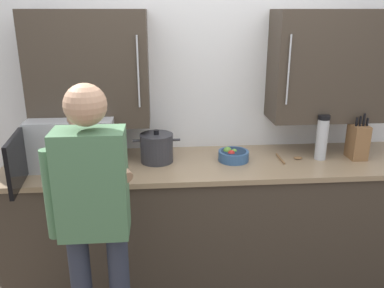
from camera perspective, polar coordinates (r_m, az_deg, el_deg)
back_wall_tiled at (r=2.98m, az=2.32°, el=9.19°), size 3.83×0.44×2.82m
counter_unit at (r=3.00m, az=2.83°, el=-10.78°), size 2.86×0.68×0.92m
microwave_oven at (r=2.83m, az=-16.93°, el=0.44°), size 0.57×0.79×0.34m
wooden_spoon at (r=2.92m, az=13.72°, el=-1.96°), size 0.17×0.19×0.02m
fruit_bowl at (r=2.82m, az=5.87°, el=-1.55°), size 0.21×0.21×0.10m
stock_pot at (r=2.78m, az=-5.03°, el=-0.55°), size 0.32×0.23×0.23m
knife_block at (r=3.06m, az=22.45°, el=0.35°), size 0.11×0.15×0.33m
thermos_flask at (r=2.94m, az=17.96°, el=0.92°), size 0.08×0.08×0.32m
person_figure at (r=2.10m, az=-13.80°, el=-9.28°), size 0.44×0.59×1.62m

